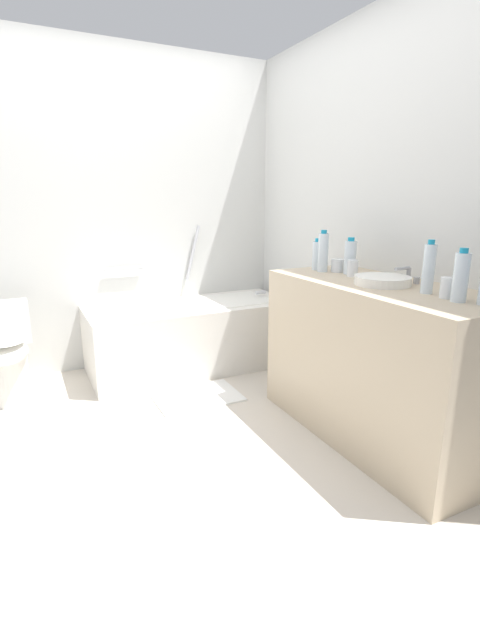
# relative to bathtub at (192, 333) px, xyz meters

# --- Properties ---
(ground_plane) EXTENTS (3.81, 3.81, 0.00)m
(ground_plane) POSITION_rel_bathtub_xyz_m (-0.55, -1.02, -0.28)
(ground_plane) COLOR beige
(wall_back_tiled) EXTENTS (3.21, 0.10, 2.46)m
(wall_back_tiled) POSITION_rel_bathtub_xyz_m (-0.55, 0.39, 0.95)
(wall_back_tiled) COLOR silver
(wall_back_tiled) RESTS_ON ground_plane
(wall_right_mirror) EXTENTS (0.10, 3.13, 2.46)m
(wall_right_mirror) POSITION_rel_bathtub_xyz_m (0.91, -1.02, 0.95)
(wall_right_mirror) COLOR silver
(wall_right_mirror) RESTS_ON ground_plane
(bathtub) EXTENTS (1.63, 0.69, 1.13)m
(bathtub) POSITION_rel_bathtub_xyz_m (0.00, 0.00, 0.00)
(bathtub) COLOR silver
(bathtub) RESTS_ON ground_plane
(toilet) EXTENTS (0.35, 0.47, 0.68)m
(toilet) POSITION_rel_bathtub_xyz_m (-1.35, -0.05, 0.04)
(toilet) COLOR white
(toilet) RESTS_ON ground_plane
(vanity_counter) EXTENTS (0.61, 1.41, 0.90)m
(vanity_counter) POSITION_rel_bathtub_xyz_m (0.55, -1.52, 0.16)
(vanity_counter) COLOR tan
(vanity_counter) RESTS_ON ground_plane
(sink_basin) EXTENTS (0.30, 0.30, 0.05)m
(sink_basin) POSITION_rel_bathtub_xyz_m (0.53, -1.53, 0.63)
(sink_basin) COLOR white
(sink_basin) RESTS_ON vanity_counter
(sink_faucet) EXTENTS (0.12, 0.15, 0.09)m
(sink_faucet) POSITION_rel_bathtub_xyz_m (0.71, -1.53, 0.65)
(sink_faucet) COLOR #9E9EA3
(sink_faucet) RESTS_ON vanity_counter
(water_bottle_1) EXTENTS (0.07, 0.07, 0.22)m
(water_bottle_1) POSITION_rel_bathtub_xyz_m (0.61, -1.16, 0.71)
(water_bottle_1) COLOR silver
(water_bottle_1) RESTS_ON vanity_counter
(water_bottle_2) EXTENTS (0.06, 0.06, 0.26)m
(water_bottle_2) POSITION_rel_bathtub_xyz_m (0.52, -1.01, 0.73)
(water_bottle_2) COLOR silver
(water_bottle_2) RESTS_ON vanity_counter
(water_bottle_3) EXTENTS (0.06, 0.06, 0.20)m
(water_bottle_3) POSITION_rel_bathtub_xyz_m (0.53, -0.93, 0.70)
(water_bottle_3) COLOR silver
(water_bottle_3) RESTS_ON vanity_counter
(water_bottle_4) EXTENTS (0.07, 0.07, 0.24)m
(water_bottle_4) POSITION_rel_bathtub_xyz_m (0.53, -1.99, 0.72)
(water_bottle_4) COLOR silver
(water_bottle_4) RESTS_ON vanity_counter
(water_bottle_5) EXTENTS (0.06, 0.06, 0.26)m
(water_bottle_5) POSITION_rel_bathtub_xyz_m (0.56, -1.79, 0.73)
(water_bottle_5) COLOR silver
(water_bottle_5) RESTS_ON vanity_counter
(drinking_glass_0) EXTENTS (0.06, 0.06, 0.10)m
(drinking_glass_0) POSITION_rel_bathtub_xyz_m (0.56, -1.24, 0.66)
(drinking_glass_0) COLOR white
(drinking_glass_0) RESTS_ON vanity_counter
(drinking_glass_1) EXTENTS (0.08, 0.08, 0.08)m
(drinking_glass_1) POSITION_rel_bathtub_xyz_m (0.59, -1.07, 0.65)
(drinking_glass_1) COLOR white
(drinking_glass_1) RESTS_ON vanity_counter
(drinking_glass_2) EXTENTS (0.06, 0.06, 0.10)m
(drinking_glass_2) POSITION_rel_bathtub_xyz_m (0.55, -1.91, 0.66)
(drinking_glass_2) COLOR white
(drinking_glass_2) RESTS_ON vanity_counter
(bath_mat) EXTENTS (0.58, 0.40, 0.01)m
(bath_mat) POSITION_rel_bathtub_xyz_m (-0.19, -0.59, -0.28)
(bath_mat) COLOR white
(bath_mat) RESTS_ON ground_plane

